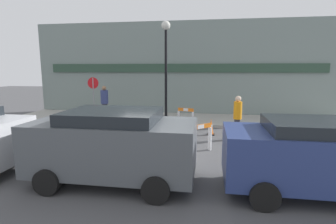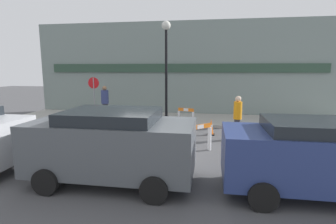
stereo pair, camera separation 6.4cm
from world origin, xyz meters
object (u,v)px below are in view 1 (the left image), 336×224
Objects in this scene: stop_sign at (93,91)px; parked_car_1 at (113,142)px; streetlamp_post at (166,58)px; person_worker at (237,116)px; parked_car_2 at (318,154)px; person_pedestrian at (105,102)px.

parked_car_1 is (3.83, -7.30, -0.59)m from stop_sign.
streetlamp_post is 2.85× the size of person_worker.
stop_sign is 0.55× the size of parked_car_2.
person_pedestrian is at bearing -28.65° from person_worker.
parked_car_2 is at bearing 121.77° from person_pedestrian.
parked_car_1 is at bearing 45.71° from person_worker.
parked_car_1 is (-0.12, -7.15, -2.30)m from streetlamp_post.
parked_car_1 is at bearing 180.00° from parked_car_2.
streetlamp_post is 4.82m from person_worker.
stop_sign is at bearing 139.18° from parked_car_2.
person_worker is 6.99m from person_pedestrian.
parked_car_1 reaches higher than parked_car_2.
parked_car_2 is at bearing 97.72° from person_worker.
stop_sign is 0.92m from person_pedestrian.
parked_car_2 is at bearing -57.80° from streetlamp_post.
person_pedestrian is 0.44× the size of parked_car_1.
parked_car_1 is at bearing -90.94° from streetlamp_post.
person_worker is 0.98× the size of person_pedestrian.
person_pedestrian is 0.44× the size of parked_car_2.
stop_sign is 1.25× the size of person_pedestrian.
person_worker is 5.66m from parked_car_1.
streetlamp_post is at bearing 122.20° from parked_car_2.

